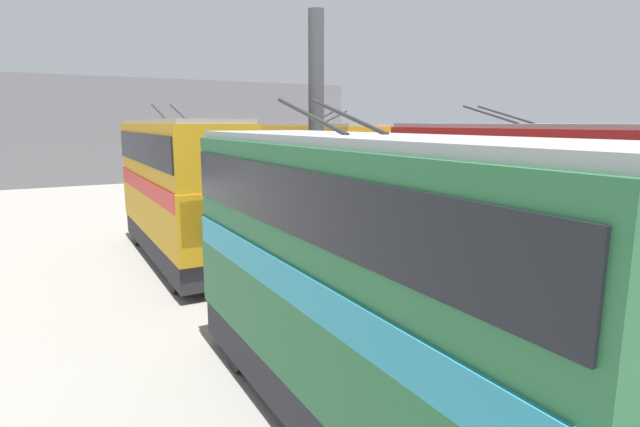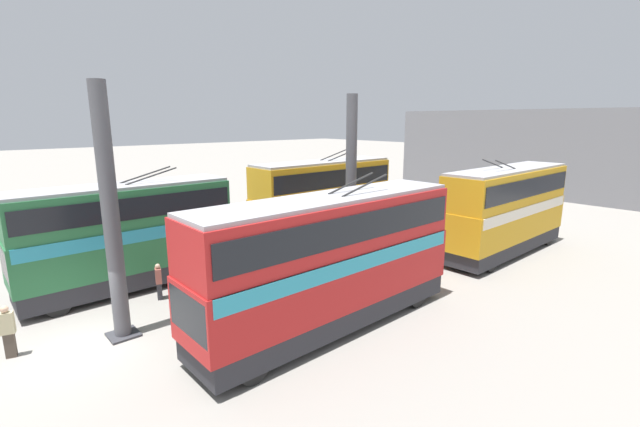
{
  "view_description": "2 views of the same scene",
  "coord_description": "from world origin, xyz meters",
  "px_view_note": "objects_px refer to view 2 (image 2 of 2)",
  "views": [
    {
      "loc": [
        -2.87,
        8.61,
        4.99
      ],
      "look_at": [
        12.25,
        0.26,
        1.83
      ],
      "focal_mm": 28.0,
      "sensor_mm": 36.0,
      "label": 1
    },
    {
      "loc": [
        -2.6,
        -15.15,
        7.55
      ],
      "look_at": [
        11.25,
        0.42,
        2.99
      ],
      "focal_mm": 24.0,
      "sensor_mm": 36.0,
      "label": 2
    }
  ],
  "objects_px": {
    "person_by_left_row": "(298,290)",
    "person_by_right_row": "(159,281)",
    "bus_left_near": "(330,255)",
    "bus_right_near": "(127,230)",
    "bus_right_far": "(323,196)",
    "person_aisle_foreground": "(8,330)",
    "oil_drum": "(415,258)",
    "bus_left_far": "(506,206)"
  },
  "relations": [
    {
      "from": "bus_right_far",
      "to": "bus_right_near",
      "type": "bearing_deg",
      "value": 180.0
    },
    {
      "from": "oil_drum",
      "to": "bus_right_near",
      "type": "bearing_deg",
      "value": 150.46
    },
    {
      "from": "bus_left_near",
      "to": "bus_left_far",
      "type": "relative_size",
      "value": 1.07
    },
    {
      "from": "bus_left_far",
      "to": "bus_right_far",
      "type": "bearing_deg",
      "value": 124.03
    },
    {
      "from": "bus_right_near",
      "to": "oil_drum",
      "type": "xyz_separation_m",
      "value": [
        12.12,
        -6.87,
        -2.28
      ]
    },
    {
      "from": "bus_right_far",
      "to": "oil_drum",
      "type": "xyz_separation_m",
      "value": [
        0.27,
        -6.87,
        -2.44
      ]
    },
    {
      "from": "person_aisle_foreground",
      "to": "person_by_left_row",
      "type": "xyz_separation_m",
      "value": [
        9.24,
        -3.41,
        -0.12
      ]
    },
    {
      "from": "bus_left_near",
      "to": "person_by_left_row",
      "type": "xyz_separation_m",
      "value": [
        0.09,
        1.97,
        -1.98
      ]
    },
    {
      "from": "person_aisle_foreground",
      "to": "person_by_left_row",
      "type": "distance_m",
      "value": 9.85
    },
    {
      "from": "bus_left_near",
      "to": "person_aisle_foreground",
      "type": "relative_size",
      "value": 6.12
    },
    {
      "from": "bus_left_near",
      "to": "oil_drum",
      "type": "xyz_separation_m",
      "value": [
        7.94,
        1.99,
        -2.36
      ]
    },
    {
      "from": "person_by_left_row",
      "to": "bus_left_near",
      "type": "bearing_deg",
      "value": -33.32
    },
    {
      "from": "bus_left_near",
      "to": "bus_right_near",
      "type": "height_order",
      "value": "bus_left_near"
    },
    {
      "from": "bus_left_far",
      "to": "bus_right_far",
      "type": "height_order",
      "value": "bus_right_far"
    },
    {
      "from": "bus_left_far",
      "to": "person_by_right_row",
      "type": "height_order",
      "value": "bus_left_far"
    },
    {
      "from": "bus_right_far",
      "to": "person_aisle_foreground",
      "type": "distance_m",
      "value": 17.29
    },
    {
      "from": "bus_right_near",
      "to": "person_by_left_row",
      "type": "bearing_deg",
      "value": -58.25
    },
    {
      "from": "bus_right_far",
      "to": "bus_left_near",
      "type": "bearing_deg",
      "value": -130.87
    },
    {
      "from": "bus_left_far",
      "to": "bus_right_near",
      "type": "xyz_separation_m",
      "value": [
        -17.83,
        8.86,
        -0.07
      ]
    },
    {
      "from": "bus_left_far",
      "to": "person_by_left_row",
      "type": "height_order",
      "value": "bus_left_far"
    },
    {
      "from": "bus_left_far",
      "to": "oil_drum",
      "type": "height_order",
      "value": "bus_left_far"
    },
    {
      "from": "bus_left_far",
      "to": "person_by_left_row",
      "type": "relative_size",
      "value": 6.44
    },
    {
      "from": "person_aisle_foreground",
      "to": "bus_left_near",
      "type": "bearing_deg",
      "value": 76.9
    },
    {
      "from": "bus_left_near",
      "to": "bus_right_near",
      "type": "xyz_separation_m",
      "value": [
        -4.18,
        8.86,
        -0.08
      ]
    },
    {
      "from": "person_by_left_row",
      "to": "person_by_right_row",
      "type": "bearing_deg",
      "value": -172.04
    },
    {
      "from": "bus_left_far",
      "to": "person_aisle_foreground",
      "type": "distance_m",
      "value": 23.51
    },
    {
      "from": "bus_right_near",
      "to": "bus_left_far",
      "type": "bearing_deg",
      "value": -26.43
    },
    {
      "from": "person_aisle_foreground",
      "to": "oil_drum",
      "type": "height_order",
      "value": "person_aisle_foreground"
    },
    {
      "from": "person_by_right_row",
      "to": "bus_left_far",
      "type": "bearing_deg",
      "value": -3.32
    },
    {
      "from": "bus_right_near",
      "to": "oil_drum",
      "type": "height_order",
      "value": "bus_right_near"
    },
    {
      "from": "bus_left_near",
      "to": "bus_left_far",
      "type": "distance_m",
      "value": 13.65
    },
    {
      "from": "bus_right_near",
      "to": "person_by_left_row",
      "type": "height_order",
      "value": "bus_right_near"
    },
    {
      "from": "bus_left_far",
      "to": "person_by_right_row",
      "type": "relative_size",
      "value": 6.42
    },
    {
      "from": "bus_left_far",
      "to": "bus_right_near",
      "type": "relative_size",
      "value": 1.12
    },
    {
      "from": "person_aisle_foreground",
      "to": "person_by_right_row",
      "type": "height_order",
      "value": "person_aisle_foreground"
    },
    {
      "from": "bus_right_far",
      "to": "person_by_right_row",
      "type": "bearing_deg",
      "value": -169.44
    },
    {
      "from": "bus_right_near",
      "to": "person_aisle_foreground",
      "type": "height_order",
      "value": "bus_right_near"
    },
    {
      "from": "oil_drum",
      "to": "person_aisle_foreground",
      "type": "bearing_deg",
      "value": 168.8
    },
    {
      "from": "person_aisle_foreground",
      "to": "bus_right_near",
      "type": "bearing_deg",
      "value": 142.32
    },
    {
      "from": "bus_left_near",
      "to": "person_by_right_row",
      "type": "relative_size",
      "value": 6.87
    },
    {
      "from": "person_by_left_row",
      "to": "person_aisle_foreground",
      "type": "bearing_deg",
      "value": -141.05
    },
    {
      "from": "bus_right_far",
      "to": "oil_drum",
      "type": "relative_size",
      "value": 10.66
    }
  ]
}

